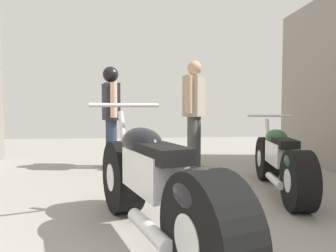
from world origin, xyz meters
name	(u,v)px	position (x,y,z in m)	size (l,w,h in m)	color
ground_plane	(157,212)	(0.00, 3.03, 0.00)	(14.54, 14.54, 0.00)	gray
motorcycle_maroon_cruiser	(154,186)	(-0.06, 2.34, 0.42)	(1.00, 2.13, 1.01)	black
motorcycle_black_naked	(281,162)	(1.43, 3.54, 0.36)	(0.65, 1.90, 0.88)	black
mechanic_in_blue	(194,108)	(0.72, 5.18, 0.98)	(0.43, 0.66, 1.72)	#4C4C4C
mechanic_with_helmet	(111,107)	(-0.63, 5.32, 0.98)	(0.33, 0.64, 1.64)	#2D3851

